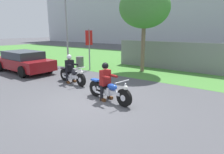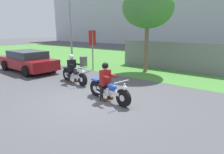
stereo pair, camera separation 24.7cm
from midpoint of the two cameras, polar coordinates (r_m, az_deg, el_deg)
name	(u,v)px [view 1 (the left image)]	position (r m, az deg, el deg)	size (l,w,h in m)	color
ground	(91,101)	(7.02, -7.25, -7.21)	(120.00, 120.00, 0.00)	#4C4C51
grass_verge	(178,64)	(15.56, 18.66, 3.74)	(60.00, 12.00, 0.01)	#478438
motorcycle_lead	(109,91)	(6.90, -1.98, -4.12)	(2.10, 0.70, 0.87)	black
rider_lead	(106,78)	(6.91, -2.93, -0.43)	(0.60, 0.52, 1.39)	black
motorcycle_follow	(72,76)	(9.45, -12.51, 0.42)	(2.05, 0.69, 0.86)	black
rider_follow	(70,66)	(9.51, -13.16, 3.09)	(0.60, 0.52, 1.38)	black
tree_roadside	(144,8)	(12.03, 9.03, 19.65)	(2.99, 2.99, 4.99)	brown
streetlight_pole	(67,20)	(14.08, -13.63, 16.13)	(0.96, 0.20, 5.00)	gray
trash_can	(80,62)	(13.47, -10.03, 4.41)	(0.52, 0.52, 0.75)	#595E5B
sign_banner	(89,43)	(12.29, -7.40, 9.97)	(0.08, 0.60, 2.60)	gray
car_parked	(24,61)	(13.00, -25.31, 4.26)	(4.46, 2.03, 1.28)	black
fence_segment	(166,56)	(13.01, 15.32, 6.15)	(7.00, 0.06, 1.80)	slate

